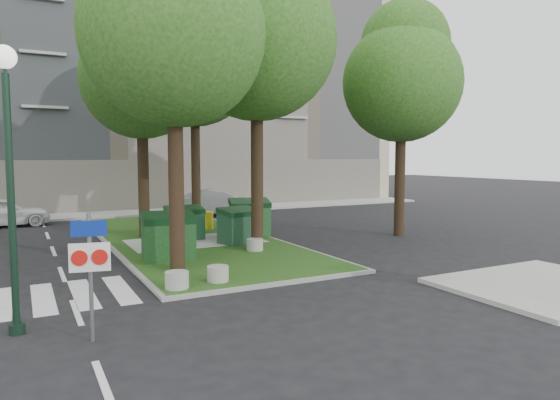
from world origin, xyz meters
TOP-DOWN VIEW (x-y plane):
  - ground at (0.00, 0.00)m, footprint 120.00×120.00m
  - median_island at (0.50, 8.00)m, footprint 6.00×16.00m
  - median_kerb at (0.50, 8.00)m, footprint 6.30×16.30m
  - sidewalk_corner at (6.50, -3.50)m, footprint 5.00×4.00m
  - building_sidewalk at (0.00, 18.50)m, footprint 42.00×3.00m
  - zebra_crossing at (-3.75, 1.50)m, footprint 5.00×3.00m
  - apartment_building at (0.00, 26.00)m, footprint 41.00×12.00m
  - tree_median_near_left at (-1.41, 2.56)m, footprint 5.20×5.20m
  - tree_median_near_right at (2.09, 4.56)m, footprint 5.60×5.60m
  - tree_median_mid at (-0.91, 9.06)m, footprint 4.80×4.80m
  - tree_median_far at (2.29, 12.06)m, footprint 5.80×5.80m
  - tree_street_right at (9.09, 5.06)m, footprint 5.00×5.00m
  - dumpster_a at (-1.33, 4.09)m, footprint 1.76×1.32m
  - dumpster_b at (0.27, 7.60)m, footprint 1.46×1.03m
  - dumpster_c at (1.87, 5.82)m, footprint 1.69×1.36m
  - dumpster_d at (3.00, 7.39)m, footprint 1.89×1.53m
  - bollard_left at (-2.10, 0.50)m, footprint 0.59×0.59m
  - bollard_right at (1.74, 4.16)m, footprint 0.58×0.58m
  - bollard_mid at (-0.94, 0.68)m, footprint 0.57×0.57m
  - litter_bin at (2.07, 9.90)m, footprint 0.46×0.46m
  - street_lamp at (-5.65, -0.91)m, footprint 0.43×0.43m
  - traffic_sign_pole at (-4.41, -2.00)m, footprint 0.71×0.18m
  - car_white at (-6.33, 15.87)m, footprint 4.49×2.23m
  - car_silver at (4.63, 15.50)m, footprint 4.75×2.13m

SIDE VIEW (x-z plane):
  - ground at x=0.00m, z-range 0.00..0.00m
  - zebra_crossing at x=-3.75m, z-range 0.00..0.01m
  - median_kerb at x=0.50m, z-range 0.00..0.10m
  - median_island at x=0.50m, z-range 0.00..0.12m
  - sidewalk_corner at x=6.50m, z-range 0.00..0.12m
  - building_sidewalk at x=0.00m, z-range 0.00..0.12m
  - bollard_mid at x=-0.94m, z-range 0.12..0.53m
  - bollard_right at x=1.74m, z-range 0.12..0.53m
  - bollard_left at x=-2.10m, z-range 0.12..0.54m
  - litter_bin at x=2.07m, z-range 0.12..0.92m
  - car_white at x=-6.33m, z-range 0.00..1.47m
  - car_silver at x=4.63m, z-range 0.00..1.51m
  - dumpster_b at x=0.27m, z-range 0.09..1.43m
  - dumpster_c at x=1.87m, z-range 0.09..1.47m
  - dumpster_a at x=-1.33m, z-range 0.09..1.62m
  - dumpster_d at x=3.00m, z-range 0.09..1.63m
  - traffic_sign_pole at x=-4.41m, z-range 0.34..2.74m
  - street_lamp at x=-5.65m, z-range 0.70..6.15m
  - tree_median_mid at x=-0.91m, z-range 1.98..11.97m
  - tree_street_right at x=9.09m, z-range 1.95..12.02m
  - tree_median_near_left at x=-1.41m, z-range 2.05..12.58m
  - tree_median_near_right at x=2.09m, z-range 2.26..13.72m
  - apartment_building at x=0.00m, z-range 0.00..16.00m
  - tree_median_far at x=2.29m, z-range 2.36..14.28m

